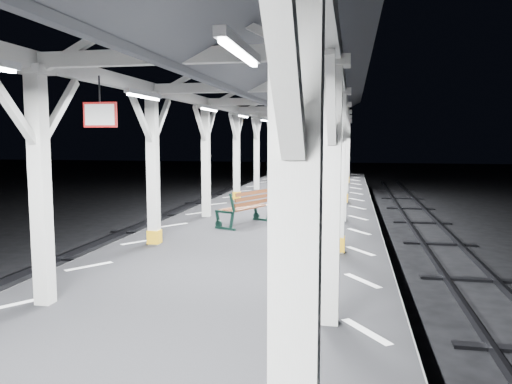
% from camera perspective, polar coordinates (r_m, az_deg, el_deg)
% --- Properties ---
extents(ground, '(120.00, 120.00, 0.00)m').
position_cam_1_polar(ground, '(9.12, -4.25, -15.32)').
color(ground, black).
rests_on(ground, ground).
extents(platform, '(6.00, 50.00, 1.00)m').
position_cam_1_polar(platform, '(8.95, -4.28, -12.34)').
color(platform, black).
rests_on(platform, ground).
extents(hazard_stripes_left, '(1.00, 48.00, 0.01)m').
position_cam_1_polar(hazard_stripes_left, '(9.72, -18.53, -8.05)').
color(hazard_stripes_left, silver).
rests_on(hazard_stripes_left, platform).
extents(hazard_stripes_right, '(1.00, 48.00, 0.01)m').
position_cam_1_polar(hazard_stripes_right, '(8.52, 12.07, -9.89)').
color(hazard_stripes_right, silver).
rests_on(hazard_stripes_right, platform).
extents(canopy, '(5.40, 49.00, 4.65)m').
position_cam_1_polar(canopy, '(8.55, -4.53, 14.34)').
color(canopy, silver).
rests_on(canopy, platform).
extents(bench_mid, '(1.30, 1.87, 0.96)m').
position_cam_1_polar(bench_mid, '(13.36, -0.94, -1.68)').
color(bench_mid, '#123027').
rests_on(bench_mid, platform).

